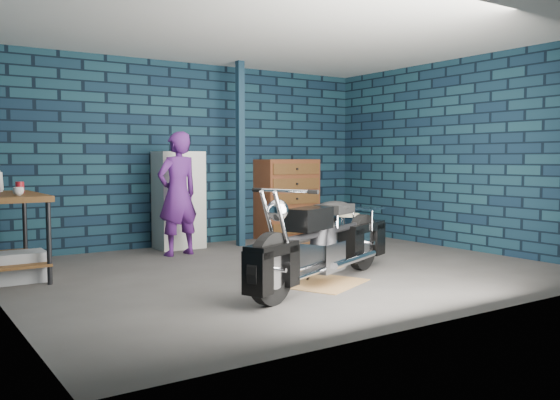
# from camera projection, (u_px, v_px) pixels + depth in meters

# --- Properties ---
(ground) EXTENTS (6.00, 6.00, 0.00)m
(ground) POSITION_uv_depth(u_px,v_px,m) (284.00, 270.00, 6.84)
(ground) COLOR #4B4846
(ground) RESTS_ON ground
(room_walls) EXTENTS (6.02, 5.01, 2.71)m
(room_walls) POSITION_uv_depth(u_px,v_px,m) (258.00, 108.00, 7.17)
(room_walls) COLOR #0E1F31
(room_walls) RESTS_ON ground
(support_post) EXTENTS (0.10, 0.10, 2.70)m
(support_post) POSITION_uv_depth(u_px,v_px,m) (240.00, 154.00, 8.67)
(support_post) COLOR #122A3A
(support_post) RESTS_ON ground
(workbench) EXTENTS (0.60, 1.40, 0.91)m
(workbench) POSITION_uv_depth(u_px,v_px,m) (12.00, 236.00, 6.40)
(workbench) COLOR brown
(workbench) RESTS_ON ground
(drip_mat) EXTENTS (1.03, 0.92, 0.01)m
(drip_mat) POSITION_uv_depth(u_px,v_px,m) (326.00, 283.00, 6.09)
(drip_mat) COLOR #956741
(drip_mat) RESTS_ON ground
(motorcycle) EXTENTS (2.36, 1.53, 1.02)m
(motorcycle) POSITION_uv_depth(u_px,v_px,m) (326.00, 235.00, 6.05)
(motorcycle) COLOR black
(motorcycle) RESTS_ON ground
(person) EXTENTS (0.66, 0.49, 1.64)m
(person) POSITION_uv_depth(u_px,v_px,m) (178.00, 194.00, 7.85)
(person) COLOR #511D6F
(person) RESTS_ON ground
(storage_bin) EXTENTS (0.51, 0.36, 0.31)m
(storage_bin) POSITION_uv_depth(u_px,v_px,m) (20.00, 267.00, 6.18)
(storage_bin) COLOR #96999E
(storage_bin) RESTS_ON ground
(locker) EXTENTS (0.65, 0.46, 1.39)m
(locker) POSITION_uv_depth(u_px,v_px,m) (179.00, 200.00, 8.47)
(locker) COLOR silver
(locker) RESTS_ON ground
(tool_chest) EXTENTS (0.96, 0.53, 1.27)m
(tool_chest) POSITION_uv_depth(u_px,v_px,m) (287.00, 199.00, 9.52)
(tool_chest) COLOR brown
(tool_chest) RESTS_ON ground
(shop_stool) EXTENTS (0.40, 0.40, 0.57)m
(shop_stool) POSITION_uv_depth(u_px,v_px,m) (348.00, 235.00, 7.79)
(shop_stool) COLOR beige
(shop_stool) RESTS_ON ground
(cup_a) EXTENTS (0.14, 0.14, 0.09)m
(cup_a) POSITION_uv_depth(u_px,v_px,m) (18.00, 191.00, 6.05)
(cup_a) COLOR beige
(cup_a) RESTS_ON workbench
(mug_red) EXTENTS (0.10, 0.10, 0.12)m
(mug_red) POSITION_uv_depth(u_px,v_px,m) (20.00, 187.00, 6.51)
(mug_red) COLOR #A81620
(mug_red) RESTS_ON workbench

